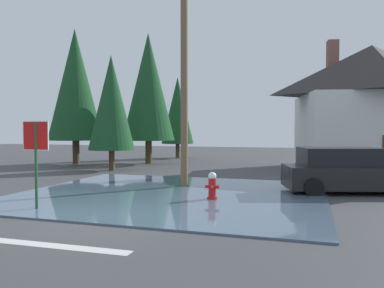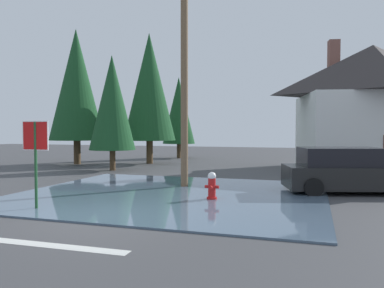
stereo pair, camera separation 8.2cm
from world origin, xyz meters
name	(u,v)px [view 1 (the left image)]	position (x,y,z in m)	size (l,w,h in m)	color
ground_plane	(96,219)	(0.00, 0.00, -0.05)	(80.00, 80.00, 0.10)	#424244
flood_puddle	(171,194)	(0.66, 3.77, 0.03)	(10.34, 9.02, 0.05)	#4C6075
lane_stop_bar	(45,245)	(0.32, -2.41, 0.00)	(3.67, 0.30, 0.01)	silver
stop_sign_near	(36,146)	(-2.05, 0.26, 1.80)	(0.82, 0.08, 2.50)	#1E4C28
fire_hydrant	(212,186)	(2.28, 3.15, 0.45)	(0.46, 0.39, 0.91)	red
utility_pole	(184,65)	(0.56, 5.50, 4.73)	(1.60, 0.28, 9.11)	brown
house	(371,105)	(8.40, 14.63, 3.58)	(9.01, 8.01, 7.44)	silver
parked_car	(346,171)	(6.49, 6.06, 0.77)	(4.84, 3.01, 1.62)	black
pine_tree_tall_left	(148,87)	(-5.00, 14.72, 5.05)	(3.43, 3.43, 8.58)	#4C3823
pine_tree_mid_left	(75,85)	(-9.30, 12.87, 5.14)	(3.49, 3.49, 8.74)	#4C3823
pine_tree_short_left	(111,103)	(-5.23, 10.22, 3.73)	(2.54, 2.54, 6.34)	#4C3823
pine_tree_far_center	(178,111)	(-4.82, 19.97, 3.75)	(2.55, 2.55, 6.37)	#4C3823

